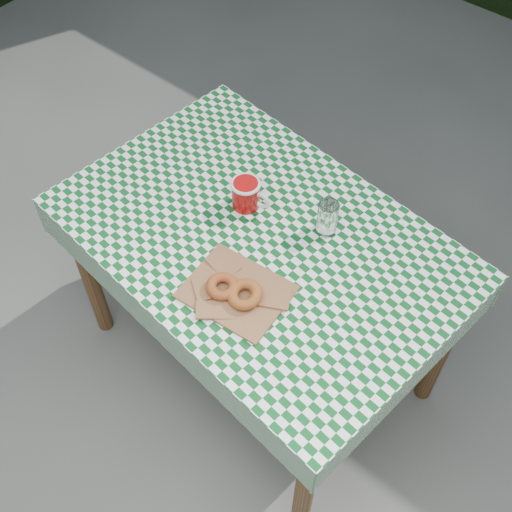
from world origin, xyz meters
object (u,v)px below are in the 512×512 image
Objects in this scene: drinking_glass at (327,218)px; paper_bag at (236,291)px; table at (259,305)px; coffee_mug at (246,194)px.

paper_bag is at bearing -99.87° from drinking_glass.
table is at bearing 111.79° from paper_bag.
drinking_glass is (0.26, 0.08, 0.01)m from coffee_mug.
coffee_mug is at bearing -163.51° from drinking_glass.
table is 4.24× the size of paper_bag.
coffee_mug is at bearing 125.35° from paper_bag.
paper_bag is at bearing -61.85° from table.
coffee_mug is at bearing 153.83° from table.
coffee_mug is 0.27m from drinking_glass.
paper_bag is at bearing -64.91° from coffee_mug.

